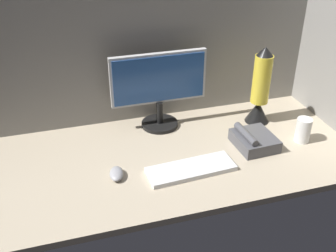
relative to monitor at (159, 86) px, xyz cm
name	(u,v)px	position (x,y,z in cm)	size (l,w,h in cm)	color
ground_plane	(165,156)	(-4.53, -25.12, -22.64)	(180.00, 80.00, 3.00)	tan
cubicle_wall_back	(142,40)	(-4.53, 12.38, 18.85)	(180.00, 5.00, 79.98)	gray
monitor	(159,86)	(0.00, 0.00, 0.00)	(46.11, 18.00, 37.52)	black
keyboard	(191,169)	(2.50, -40.54, -20.14)	(37.00, 13.00, 2.00)	silver
mouse	(116,174)	(-28.09, -35.82, -19.44)	(5.60, 9.60, 3.40)	#99999E
mug_ceramic_white	(303,130)	(59.77, -32.98, -15.34)	(6.96, 6.96, 11.59)	white
lava_lamp	(260,91)	(48.31, -10.16, -4.66)	(12.00, 12.00, 39.28)	black
desk_phone	(254,140)	(36.05, -30.74, -17.95)	(17.89, 19.79, 8.80)	#4C4C51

